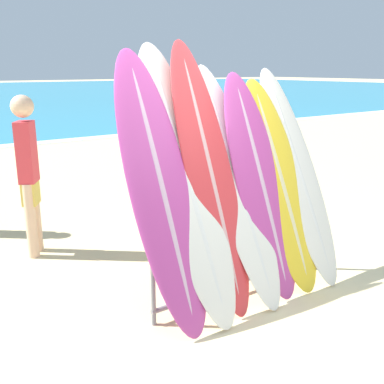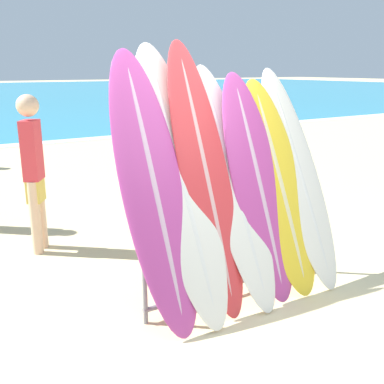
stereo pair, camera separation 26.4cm
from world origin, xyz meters
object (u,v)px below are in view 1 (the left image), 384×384
Objects in this scene: surfboard_slot_5 at (280,183)px; surfboard_slot_4 at (260,183)px; surfboard_slot_2 at (210,175)px; surfboard_slot_6 at (298,173)px; surfboard_slot_0 at (160,189)px; person_far_left at (28,171)px; surfboard_slot_1 at (186,179)px; surfboard_slot_3 at (237,183)px; surfboard_rack at (242,250)px.

surfboard_slot_4 is at bearing 178.73° from surfboard_slot_5.
surfboard_slot_2 is 1.10m from surfboard_slot_6.
surfboard_slot_4 is 1.03× the size of surfboard_slot_5.
person_far_left is (-0.51, 1.95, -0.14)m from surfboard_slot_0.
surfboard_slot_1 is at bearing 8.41° from surfboard_slot_0.
person_far_left is (-1.32, 1.94, -0.08)m from surfboard_slot_3.
surfboard_slot_1 is (0.28, 0.04, 0.03)m from surfboard_slot_0.
surfboard_slot_2 is at bearing 178.58° from surfboard_slot_3.
surfboard_slot_4 is at bearing -2.87° from surfboard_slot_0.
surfboard_slot_0 is at bearing 177.13° from surfboard_slot_4.
surfboard_slot_0 reaches higher than surfboard_rack.
person_far_left is (-1.30, 2.07, 0.54)m from surfboard_rack.
surfboard_slot_1 is 1.09× the size of surfboard_slot_3.
surfboard_slot_6 is 2.88m from person_far_left.
surfboard_slot_4 is (0.24, -0.05, -0.03)m from surfboard_slot_3.
surfboard_slot_1 is at bearing 177.37° from surfboard_slot_6.
surfboard_slot_2 is at bearing 178.46° from surfboard_slot_6.
surfboard_slot_0 is 0.97× the size of surfboard_slot_1.
person_far_left reaches higher than surfboard_rack.
person_far_left is at bearing 112.38° from surfboard_slot_1.
surfboard_slot_2 is 1.14× the size of surfboard_slot_4.
surfboard_slot_5 reaches higher than person_far_left.
surfboard_slot_5 is 0.95× the size of surfboard_slot_6.
surfboard_slot_0 is 1.60m from surfboard_slot_6.
surfboard_slot_4 is at bearing -6.57° from surfboard_slot_2.
surfboard_slot_0 is 0.81m from surfboard_slot_3.
surfboard_slot_5 is at bearing -2.56° from surfboard_slot_0.
surfboard_slot_1 is 1.13× the size of surfboard_slot_4.
surfboard_rack is 0.84× the size of surfboard_slot_2.
surfboard_slot_0 is 1.32m from surfboard_slot_5.
surfboard_rack is 1.08× the size of person_far_left.
surfboard_slot_6 is (1.60, -0.02, -0.08)m from surfboard_slot_0.
surfboard_slot_2 is 2.20m from person_far_left.
surfboard_rack is 0.92× the size of surfboard_slot_3.
surfboard_slot_0 is at bearing -179.85° from surfboard_slot_3.
surfboard_slot_1 is at bearing 173.08° from surfboard_slot_4.
surfboard_slot_6 is (0.55, 0.03, 0.02)m from surfboard_slot_4.
surfboard_slot_0 is (-0.79, 0.12, 0.68)m from surfboard_rack.
surfboard_slot_2 is 0.56m from surfboard_slot_4.
surfboard_slot_3 is at bearing 65.42° from person_far_left.
surfboard_slot_5 is at bearing -4.87° from surfboard_slot_2.
surfboard_slot_4 is (1.05, -0.05, -0.10)m from surfboard_slot_0.
surfboard_slot_5 is (0.50, -0.06, -0.07)m from surfboard_slot_3.
surfboard_slot_2 is at bearing 155.37° from surfboard_rack.
person_far_left is (-1.82, 2.01, -0.01)m from surfboard_slot_5.
surfboard_slot_2 reaches higher than surfboard_slot_6.
surfboard_slot_5 is at bearing -172.39° from surfboard_slot_6.
surfboard_slot_2 reaches higher than person_far_left.
surfboard_slot_4 is 2.54m from person_far_left.
surfboard_slot_0 reaches higher than person_far_left.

